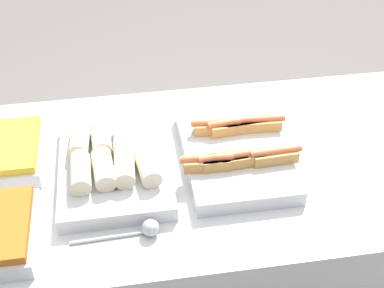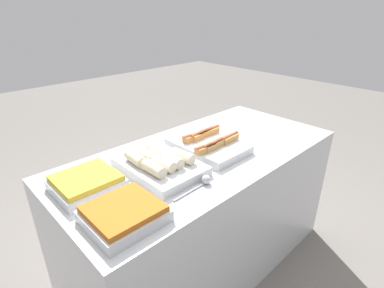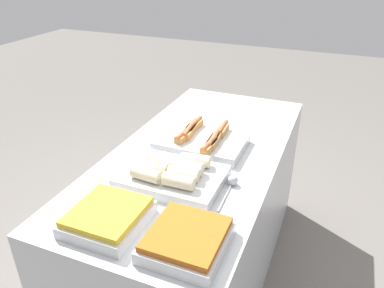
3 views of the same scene
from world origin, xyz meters
name	(u,v)px [view 3 (image 3 of 3)]	position (x,y,z in m)	size (l,w,h in m)	color
ground_plane	(197,269)	(0.00, 0.00, 0.00)	(12.00, 12.00, 0.00)	slate
counter	(198,215)	(0.00, 0.00, 0.43)	(1.75, 0.83, 0.85)	silver
tray_hotdogs	(202,140)	(0.05, 0.00, 0.89)	(0.36, 0.45, 0.10)	silver
tray_wraps	(172,175)	(-0.33, 0.00, 0.89)	(0.32, 0.45, 0.11)	silver
tray_side_front	(187,240)	(-0.68, -0.22, 0.89)	(0.29, 0.27, 0.07)	silver
tray_side_back	(108,217)	(-0.68, 0.10, 0.89)	(0.29, 0.27, 0.07)	silver
serving_spoon_near	(232,183)	(-0.26, -0.26, 0.87)	(0.24, 0.05, 0.05)	#B2B5BA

